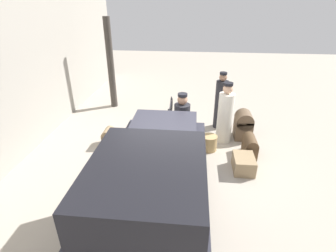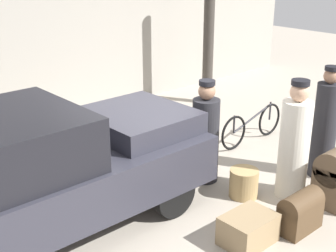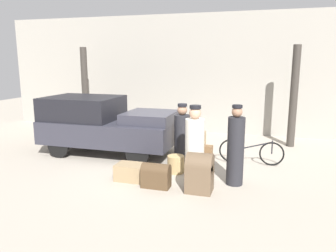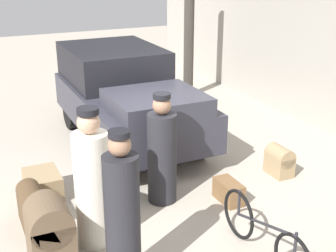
{
  "view_description": "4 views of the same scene",
  "coord_description": "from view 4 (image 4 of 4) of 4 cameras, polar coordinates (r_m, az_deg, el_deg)",
  "views": [
    {
      "loc": [
        -5.63,
        -0.39,
        3.88
      ],
      "look_at": [
        0.2,
        0.2,
        0.95
      ],
      "focal_mm": 28.0,
      "sensor_mm": 36.0,
      "label": 1
    },
    {
      "loc": [
        -4.24,
        -4.75,
        3.46
      ],
      "look_at": [
        0.2,
        0.2,
        0.95
      ],
      "focal_mm": 50.0,
      "sensor_mm": 36.0,
      "label": 2
    },
    {
      "loc": [
        2.79,
        -8.47,
        2.78
      ],
      "look_at": [
        0.2,
        0.2,
        0.95
      ],
      "focal_mm": 35.0,
      "sensor_mm": 36.0,
      "label": 3
    },
    {
      "loc": [
        6.27,
        -2.64,
        3.46
      ],
      "look_at": [
        0.2,
        0.2,
        0.95
      ],
      "focal_mm": 50.0,
      "sensor_mm": 36.0,
      "label": 4
    }
  ],
  "objects": [
    {
      "name": "ground_plane",
      "position": [
        7.63,
        -2.01,
        -6.44
      ],
      "size": [
        30.0,
        30.0,
        0.0
      ],
      "primitive_type": "plane",
      "color": "#A89E8E"
    },
    {
      "name": "canopy_pillar_left",
      "position": [
        11.57,
        2.57,
        11.4
      ],
      "size": [
        0.25,
        0.25,
        3.25
      ],
      "color": "#38332D",
      "rests_on": "ground"
    },
    {
      "name": "truck",
      "position": [
        8.95,
        -5.22,
        3.92
      ],
      "size": [
        3.94,
        1.9,
        1.69
      ],
      "color": "black",
      "rests_on": "ground"
    },
    {
      "name": "bicycle",
      "position": [
        5.74,
        11.59,
        -12.91
      ],
      "size": [
        1.73,
        0.04,
        0.69
      ],
      "color": "black",
      "rests_on": "ground"
    },
    {
      "name": "wicker_basket",
      "position": [
        6.65,
        -6.68,
        -8.82
      ],
      "size": [
        0.43,
        0.43,
        0.43
      ],
      "color": "tan",
      "rests_on": "ground"
    },
    {
      "name": "conductor_in_dark_uniform",
      "position": [
        5.02,
        -5.58,
        -11.1
      ],
      "size": [
        0.38,
        0.38,
        1.82
      ],
      "color": "#232328",
      "rests_on": "ground"
    },
    {
      "name": "porter_with_bicycle",
      "position": [
        5.79,
        -9.2,
        -7.02
      ],
      "size": [
        0.44,
        0.44,
        1.78
      ],
      "color": "silver",
      "rests_on": "ground"
    },
    {
      "name": "porter_lifting_near_truck",
      "position": [
        6.69,
        -0.73,
        -3.42
      ],
      "size": [
        0.42,
        0.42,
        1.64
      ],
      "color": "#232328",
      "rests_on": "ground"
    },
    {
      "name": "trunk_barrel_dark",
      "position": [
        6.56,
        -16.2,
        -9.33
      ],
      "size": [
        0.63,
        0.32,
        0.55
      ],
      "color": "#4C3823",
      "rests_on": "ground"
    },
    {
      "name": "suitcase_small_leather",
      "position": [
        5.66,
        -14.2,
        -12.42
      ],
      "size": [
        0.55,
        0.5,
        0.86
      ],
      "color": "brown",
      "rests_on": "ground"
    },
    {
      "name": "trunk_umber_medium",
      "position": [
        6.97,
        7.39,
        -7.92
      ],
      "size": [
        0.51,
        0.26,
        0.32
      ],
      "color": "brown",
      "rests_on": "ground"
    },
    {
      "name": "suitcase_tan_flat",
      "position": [
        7.87,
        13.44,
        -4.1
      ],
      "size": [
        0.45,
        0.3,
        0.5
      ],
      "color": "#937A56",
      "rests_on": "ground"
    },
    {
      "name": "trunk_large_brown",
      "position": [
        7.27,
        -15.01,
        -6.95
      ],
      "size": [
        0.67,
        0.49,
        0.38
      ],
      "color": "#937A56",
      "rests_on": "ground"
    }
  ]
}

